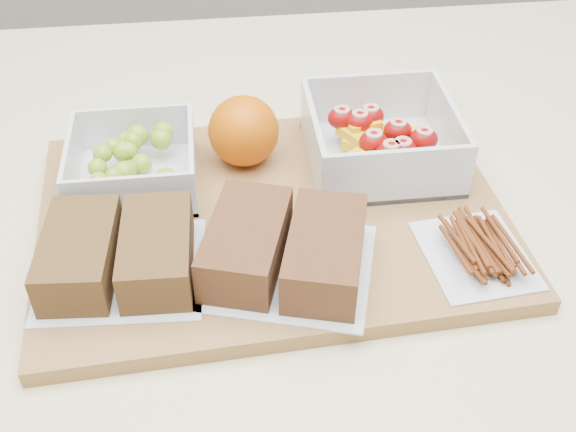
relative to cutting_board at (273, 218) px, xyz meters
name	(u,v)px	position (x,y,z in m)	size (l,w,h in m)	color
cutting_board	(273,218)	(0.00, 0.00, 0.00)	(0.42, 0.30, 0.02)	olive
grape_container	(135,164)	(-0.12, 0.06, 0.03)	(0.12, 0.12, 0.05)	silver
fruit_container	(380,141)	(0.11, 0.07, 0.03)	(0.14, 0.14, 0.06)	silver
orange	(244,131)	(-0.02, 0.08, 0.04)	(0.07, 0.07, 0.07)	#C85804
sandwich_bag_left	(119,253)	(-0.13, -0.06, 0.03)	(0.14, 0.13, 0.04)	silver
sandwich_bag_center	(285,249)	(0.00, -0.07, 0.03)	(0.17, 0.16, 0.04)	silver
pretzel_bag	(477,246)	(0.17, -0.08, 0.02)	(0.09, 0.11, 0.02)	silver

